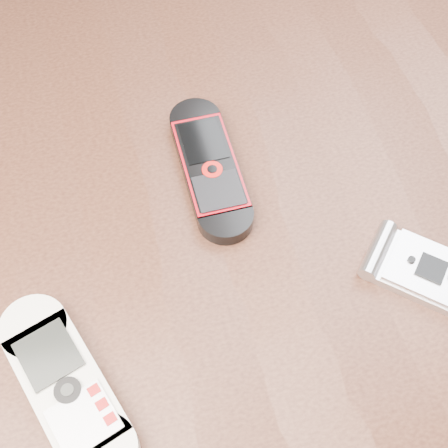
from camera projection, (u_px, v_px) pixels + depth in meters
ground at (221, 442)px, 1.14m from camera, size 4.00×4.00×0.00m
table at (219, 289)px, 0.60m from camera, size 1.20×0.80×0.75m
nokia_white at (66, 387)px, 0.43m from camera, size 0.10×0.16×0.02m
nokia_black_red at (210, 167)px, 0.53m from camera, size 0.05×0.15×0.02m
motorola_razr at (433, 274)px, 0.48m from camera, size 0.11×0.10×0.02m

